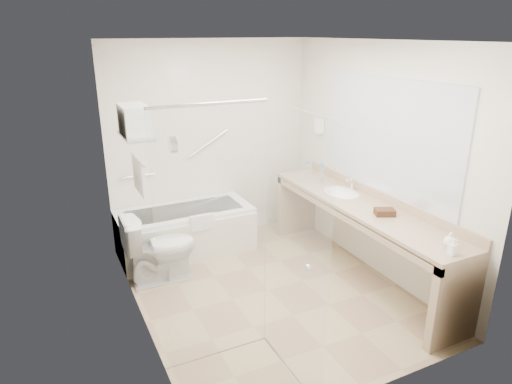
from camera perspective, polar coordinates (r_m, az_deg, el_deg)
name	(u,v)px	position (r m, az deg, el deg)	size (l,w,h in m)	color
floor	(268,290)	(4.92, 1.56, -12.11)	(3.20, 3.20, 0.00)	tan
ceiling	(271,40)	(4.19, 1.89, 18.41)	(2.60, 3.20, 0.10)	white
wall_back	(211,142)	(5.81, -5.64, 6.19)	(2.60, 0.10, 2.50)	beige
wall_front	(380,242)	(3.17, 15.30, -6.09)	(2.60, 0.10, 2.50)	beige
wall_left	(133,197)	(3.99, -15.07, -0.64)	(0.10, 3.20, 2.50)	beige
wall_right	(376,161)	(5.11, 14.78, 3.76)	(0.10, 3.20, 2.50)	beige
bathtub	(186,231)	(5.65, -8.79, -4.81)	(1.60, 0.73, 0.59)	white
grab_bar_short	(138,176)	(5.61, -14.52, 1.97)	(0.03, 0.03, 0.40)	silver
grab_bar_long	(208,143)	(5.76, -5.97, 6.05)	(0.03, 0.03, 0.60)	silver
shower_enclosure	(252,245)	(3.43, -0.54, -6.67)	(0.96, 0.91, 2.11)	silver
towel_shelf	(135,130)	(4.22, -14.89, 7.56)	(0.24, 0.55, 0.81)	silver
vanity_counter	(360,222)	(5.03, 12.88, -3.70)	(0.55, 2.70, 0.95)	tan
sink	(341,195)	(5.27, 10.61, -0.33)	(0.40, 0.52, 0.14)	white
faucet	(352,184)	(5.32, 11.94, 1.02)	(0.03, 0.03, 0.14)	silver
mirror	(388,137)	(4.92, 16.12, 6.67)	(0.02, 2.00, 1.20)	silver
hairdryer_unit	(319,126)	(5.84, 7.91, 8.19)	(0.08, 0.10, 0.18)	white
toilet	(160,248)	(5.03, -11.90, -6.91)	(0.43, 0.77, 0.76)	white
amenity_basket	(385,212)	(4.70, 15.79, -2.43)	(0.19, 0.13, 0.06)	#432A18
soap_bottle_a	(452,251)	(4.08, 23.34, -6.77)	(0.06, 0.14, 0.07)	white
soap_bottle_b	(450,241)	(4.22, 23.04, -5.64)	(0.10, 0.13, 0.10)	white
water_bottle_left	(321,173)	(5.59, 8.17, 2.36)	(0.07, 0.07, 0.22)	silver
water_bottle_mid	(322,178)	(5.47, 8.28, 1.76)	(0.05, 0.05, 0.17)	silver
water_bottle_right	(308,170)	(5.71, 6.50, 2.77)	(0.06, 0.06, 0.21)	silver
drinking_glass_near	(302,177)	(5.57, 5.76, 1.86)	(0.08, 0.08, 0.10)	silver
drinking_glass_far	(328,192)	(5.14, 8.97, 0.05)	(0.06, 0.06, 0.08)	silver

